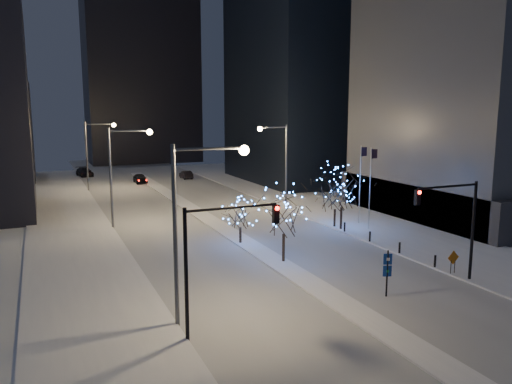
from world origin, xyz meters
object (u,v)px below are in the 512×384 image
street_lamp_w_far (94,147)px  traffic_signal_east (457,216)px  traffic_signal_west (215,248)px  holiday_tree_plaza_near (342,188)px  car_far (85,172)px  holiday_tree_plaza_far (335,192)px  street_lamp_east (279,155)px  car_near (140,178)px  wayfinding_sign (387,268)px  car_mid (186,175)px  holiday_tree_median_far (240,214)px  construction_sign (453,260)px  street_lamp_w_mid (121,163)px  holiday_tree_median_near (284,213)px  street_lamp_w_near (194,209)px

street_lamp_w_far → traffic_signal_east: bearing=-70.7°
traffic_signal_west → holiday_tree_plaza_near: bearing=42.1°
traffic_signal_east → car_far: 71.18m
street_lamp_w_far → holiday_tree_plaza_far: size_ratio=1.75×
street_lamp_w_far → traffic_signal_east: (17.88, -51.00, -1.74)m
street_lamp_east → holiday_tree_plaza_near: 13.10m
car_near → wayfinding_sign: wayfinding_sign is taller
car_mid → holiday_tree_median_far: size_ratio=1.03×
street_lamp_east → holiday_tree_plaza_near: street_lamp_east is taller
traffic_signal_east → holiday_tree_median_far: bearing=121.6°
car_far → construction_sign: size_ratio=3.16×
street_lamp_east → holiday_tree_plaza_far: street_lamp_east is taller
street_lamp_w_mid → holiday_tree_median_near: street_lamp_w_mid is taller
street_lamp_w_near → car_mid: (15.70, 57.48, -5.82)m
street_lamp_w_near → construction_sign: size_ratio=5.94×
street_lamp_w_far → holiday_tree_median_near: 43.25m
street_lamp_w_far → street_lamp_east: size_ratio=1.00×
wayfinding_sign → street_lamp_east: bearing=98.0°
traffic_signal_west → construction_sign: traffic_signal_west is taller
street_lamp_w_near → holiday_tree_median_far: size_ratio=2.49×
street_lamp_w_near → holiday_tree_median_far: street_lamp_w_near is taller
traffic_signal_east → holiday_tree_plaza_near: (1.56, 16.11, -0.58)m
street_lamp_w_far → car_far: 18.67m
holiday_tree_plaza_near → street_lamp_east: bearing=91.9°
street_lamp_w_far → car_near: street_lamp_w_far is taller
traffic_signal_west → wayfinding_sign: (11.74, 0.91, -2.89)m
street_lamp_w_mid → car_near: (7.44, 30.32, -5.75)m
street_lamp_w_mid → street_lamp_east: (19.02, 3.00, -0.05)m
traffic_signal_west → car_near: (6.94, 57.33, -4.01)m
street_lamp_w_mid → street_lamp_east: 19.26m
street_lamp_east → traffic_signal_west: (-18.52, -30.00, -1.69)m
traffic_signal_west → wayfinding_sign: traffic_signal_west is taller
car_far → holiday_tree_median_far: 54.15m
street_lamp_w_near → holiday_tree_median_far: (8.44, 14.32, -3.78)m
car_far → holiday_tree_median_near: size_ratio=0.92×
car_far → car_mid: bearing=-42.2°
traffic_signal_east → car_near: (-10.44, 56.33, -4.01)m
holiday_tree_median_far → holiday_tree_plaza_far: bearing=10.0°
holiday_tree_plaza_near → holiday_tree_median_near: bearing=-144.1°
street_lamp_w_far → construction_sign: 53.50m
traffic_signal_west → car_near: bearing=83.1°
street_lamp_w_far → car_far: (-0.06, 17.77, -5.73)m
street_lamp_w_far → holiday_tree_plaza_far: street_lamp_w_far is taller
street_lamp_east → wayfinding_sign: street_lamp_east is taller
street_lamp_w_near → traffic_signal_east: bearing=-3.2°
car_far → holiday_tree_plaza_near: bearing=-78.8°
car_mid → holiday_tree_median_far: 43.81m
street_lamp_w_mid → holiday_tree_median_near: 19.72m
street_lamp_east → holiday_tree_plaza_far: size_ratio=1.75×
car_near → car_mid: car_near is taller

